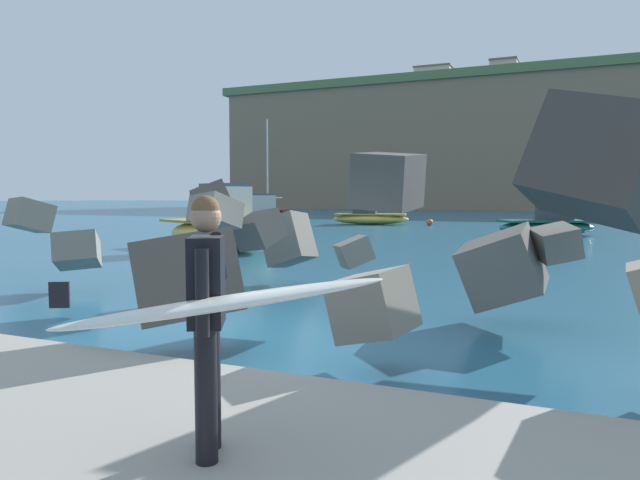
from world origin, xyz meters
name	(u,v)px	position (x,y,z in m)	size (l,w,h in m)	color
ground_plane	(237,340)	(0.00, 0.00, 0.00)	(400.00, 400.00, 0.00)	#235B7A
breakwater_jetty	(259,235)	(-0.69, 1.85, 1.34)	(29.83, 8.08, 3.44)	gray
surfer_with_board	(210,308)	(2.18, -3.79, 1.28)	(2.01, 1.50, 1.78)	black
boat_near_left	(219,229)	(-8.21, 11.87, 0.78)	(6.54, 4.53, 2.46)	#EAC64C
boat_near_centre	(253,218)	(-14.33, 24.79, 0.68)	(4.85, 6.12, 2.16)	#1E6656
boat_mid_centre	(548,223)	(2.63, 25.27, 0.61)	(5.34, 4.25, 1.99)	#1E6656
boat_mid_right	(369,216)	(-9.60, 32.78, 0.62)	(5.57, 2.72, 2.03)	#EAC64C
boat_far_left	(264,215)	(-18.48, 33.50, 0.56)	(4.04, 4.71, 7.90)	maroon
mooring_buoy_inner	(430,222)	(-5.32, 32.90, 0.22)	(0.44, 0.44, 0.44)	#E54C1E
headland_bluff	(563,147)	(0.62, 92.42, 9.53)	(99.33, 35.84, 19.02)	#847056
station_building_west	(520,81)	(-6.51, 98.80, 21.02)	(5.42, 8.30, 3.97)	#B2ADA3
station_building_central	(434,84)	(-21.77, 102.08, 22.18)	(6.73, 4.71, 6.28)	#B2ADA3
station_building_east	(505,79)	(-9.13, 100.66, 21.93)	(4.58, 7.39, 5.78)	#B2ADA3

